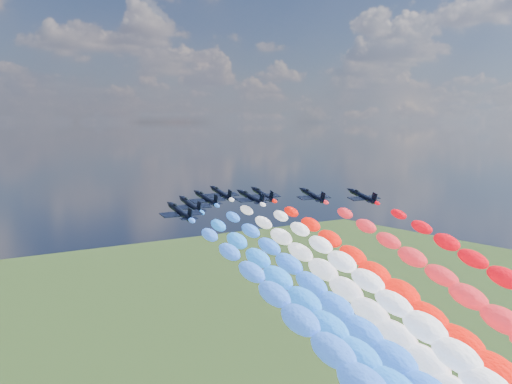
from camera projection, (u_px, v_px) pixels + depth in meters
jet_0 at (180, 212)px, 140.59m from camera, size 9.71×13.29×5.77m
trail_0 at (348, 382)px, 97.99m from camera, size 7.31×106.66×45.59m
jet_1 at (190, 205)px, 152.51m from camera, size 10.27×13.69×5.77m
trail_1 at (344, 354)px, 109.92m from camera, size 7.31×106.66×45.59m
jet_2 at (206, 198)px, 165.11m from camera, size 10.00×13.49×5.77m
trail_2 at (350, 330)px, 122.51m from camera, size 7.31×106.66×45.59m
jet_3 at (251, 198)px, 167.00m from camera, size 10.42×13.79×5.77m
trail_3 at (408, 327)px, 124.41m from camera, size 7.31×106.66×45.59m
jet_4 at (221, 193)px, 177.23m from camera, size 9.87×13.40×5.77m
trail_4 at (357, 311)px, 134.63m from camera, size 7.31×106.66×45.59m
jet_5 at (263, 194)px, 174.22m from camera, size 10.49×13.84×5.77m
trail_5 at (415, 315)px, 131.62m from camera, size 7.31×106.66×45.59m
jet_6 at (313, 195)px, 171.69m from camera, size 10.41×13.79×5.77m
trail_6 at (484, 319)px, 129.09m from camera, size 7.31×106.66×45.59m
jet_7 at (363, 196)px, 169.94m from camera, size 10.10×13.57×5.77m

